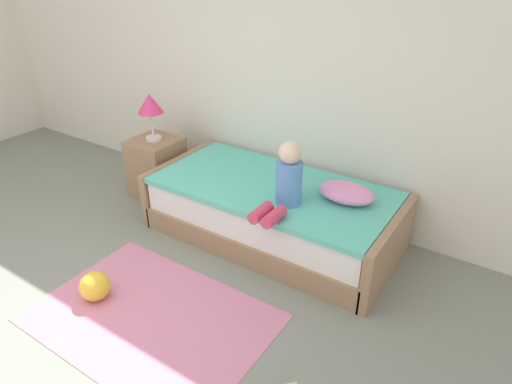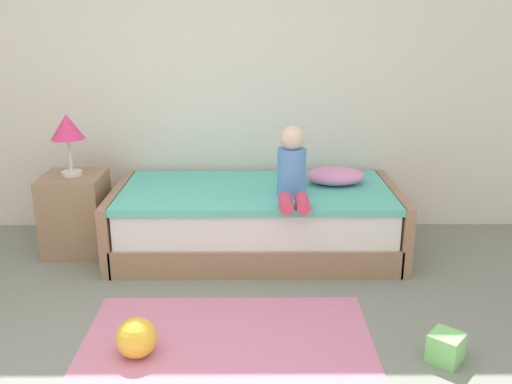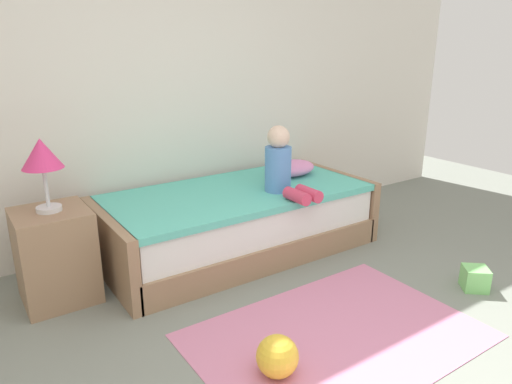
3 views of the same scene
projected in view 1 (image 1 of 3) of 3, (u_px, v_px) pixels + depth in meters
The scene contains 9 objects.
ground_plane at pixel (20, 360), 2.75m from camera, with size 9.20×9.20×0.00m, color gray.
wall_rear at pixel (255, 47), 3.97m from camera, with size 7.20×0.10×2.90m, color silver.
bed at pixel (272, 212), 3.82m from camera, with size 2.11×1.00×0.50m.
nightstand at pixel (157, 168), 4.46m from camera, with size 0.44×0.44×0.60m, color #997556.
table_lamp at pixel (150, 106), 4.16m from camera, with size 0.24×0.24×0.45m.
child_figure at pixel (286, 181), 3.31m from camera, with size 0.20×0.51×0.50m.
pillow at pixel (346, 193), 3.45m from camera, with size 0.44×0.30×0.13m, color #EA8CC6.
toy_ball at pixel (95, 286), 3.19m from camera, with size 0.21×0.21×0.21m, color yellow.
area_rug at pixel (151, 317), 3.06m from camera, with size 1.60×1.10×0.01m, color pink.
Camera 1 is at (2.27, -0.81, 2.21)m, focal length 31.59 mm.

